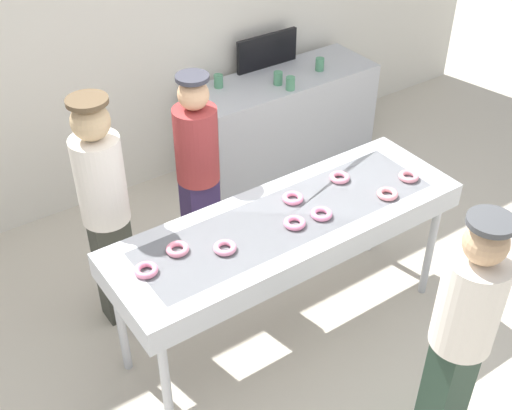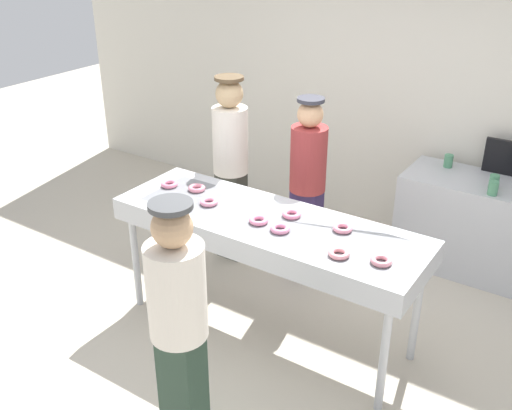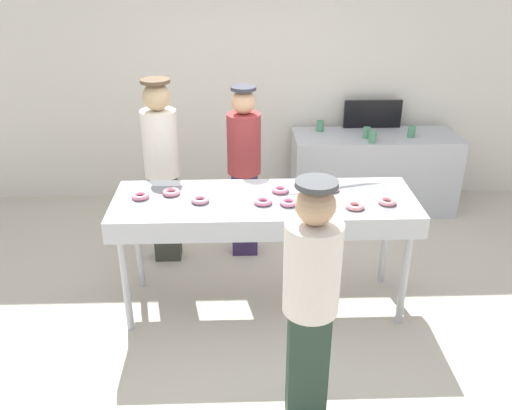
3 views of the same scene
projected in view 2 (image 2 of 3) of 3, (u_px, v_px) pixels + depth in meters
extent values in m
plane|color=beige|center=(266.00, 329.00, 4.66)|extent=(16.00, 16.00, 0.00)
cube|color=silver|center=(393.00, 85.00, 5.70)|extent=(8.00, 0.12, 2.90)
cube|color=#B7BABF|center=(267.00, 229.00, 4.27)|extent=(2.32, 0.75, 0.17)
cube|color=slate|center=(267.00, 223.00, 4.25)|extent=(1.98, 0.53, 0.08)
cylinder|color=#B7BABF|center=(136.00, 262.00, 4.79)|extent=(0.06, 0.06, 0.81)
cylinder|color=#B7BABF|center=(383.00, 360.00, 3.74)|extent=(0.06, 0.06, 0.81)
cylinder|color=#B7BABF|center=(183.00, 232.00, 5.23)|extent=(0.06, 0.06, 0.81)
cylinder|color=#B7BABF|center=(416.00, 313.00, 4.18)|extent=(0.06, 0.06, 0.81)
torus|color=pink|center=(343.00, 228.00, 4.07)|extent=(0.19, 0.19, 0.04)
torus|color=pink|center=(169.00, 184.00, 4.73)|extent=(0.19, 0.19, 0.04)
torus|color=pink|center=(197.00, 188.00, 4.66)|extent=(0.17, 0.17, 0.04)
torus|color=pink|center=(292.00, 214.00, 4.26)|extent=(0.16, 0.16, 0.04)
torus|color=pink|center=(259.00, 220.00, 4.17)|extent=(0.16, 0.16, 0.04)
torus|color=pink|center=(209.00, 202.00, 4.44)|extent=(0.19, 0.19, 0.04)
torus|color=pink|center=(381.00, 261.00, 3.68)|extent=(0.19, 0.19, 0.04)
torus|color=pink|center=(280.00, 229.00, 4.06)|extent=(0.18, 0.18, 0.04)
torus|color=pink|center=(339.00, 254.00, 3.76)|extent=(0.19, 0.19, 0.04)
cube|color=#36372F|center=(232.00, 215.00, 5.49)|extent=(0.24, 0.18, 0.86)
cylinder|color=silver|center=(230.00, 140.00, 5.17)|extent=(0.31, 0.31, 0.59)
sphere|color=tan|center=(229.00, 94.00, 4.99)|extent=(0.24, 0.24, 0.24)
cylinder|color=brown|center=(229.00, 78.00, 4.93)|extent=(0.25, 0.25, 0.03)
cube|color=#30224A|center=(305.00, 233.00, 5.19)|extent=(0.24, 0.18, 0.84)
cylinder|color=#993333|center=(308.00, 159.00, 4.89)|extent=(0.30, 0.30, 0.55)
sphere|color=tan|center=(310.00, 114.00, 4.72)|extent=(0.21, 0.21, 0.21)
cylinder|color=#32333C|center=(311.00, 100.00, 4.67)|extent=(0.22, 0.22, 0.03)
cube|color=#253A2D|center=(184.00, 392.00, 3.46)|extent=(0.24, 0.18, 0.84)
cylinder|color=silver|center=(177.00, 292.00, 3.15)|extent=(0.32, 0.32, 0.56)
sphere|color=tan|center=(172.00, 227.00, 2.98)|extent=(0.22, 0.22, 0.22)
cylinder|color=#404244|center=(170.00, 205.00, 2.93)|extent=(0.23, 0.23, 0.03)
cube|color=#B7BABF|center=(503.00, 233.00, 5.17)|extent=(1.78, 0.63, 0.86)
cylinder|color=#4C8C66|center=(494.00, 182.00, 4.96)|extent=(0.08, 0.08, 0.12)
cylinder|color=#4C8C66|center=(493.00, 188.00, 4.84)|extent=(0.08, 0.08, 0.12)
cylinder|color=#4C8C66|center=(448.00, 161.00, 5.37)|extent=(0.08, 0.08, 0.12)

